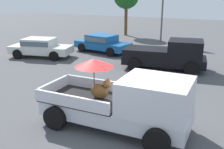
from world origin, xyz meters
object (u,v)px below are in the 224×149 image
at_px(pickup_truck_red, 168,55).
at_px(parked_sedan_near, 40,47).
at_px(parked_sedan_far, 102,42).
at_px(motel_sign, 163,2).
at_px(pickup_truck_main, 127,102).

relative_size(pickup_truck_red, parked_sedan_near, 1.09).
bearing_deg(parked_sedan_far, pickup_truck_red, -14.06).
height_order(pickup_truck_red, parked_sedan_near, pickup_truck_red).
relative_size(parked_sedan_near, motel_sign, 0.91).
bearing_deg(pickup_truck_red, parked_sedan_far, 147.26).
bearing_deg(motel_sign, pickup_truck_main, -78.50).
xyz_separation_m(parked_sedan_near, parked_sedan_far, (3.23, 3.28, 0.00)).
height_order(parked_sedan_near, parked_sedan_far, same).
height_order(parked_sedan_far, motel_sign, motel_sign).
xyz_separation_m(pickup_truck_red, motel_sign, (-2.78, 8.76, 2.68)).
relative_size(pickup_truck_main, parked_sedan_near, 1.10).
bearing_deg(motel_sign, parked_sedan_near, -122.81).
relative_size(parked_sedan_far, motel_sign, 0.90).
bearing_deg(motel_sign, pickup_truck_red, -72.37).
relative_size(pickup_truck_main, motel_sign, 1.00).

